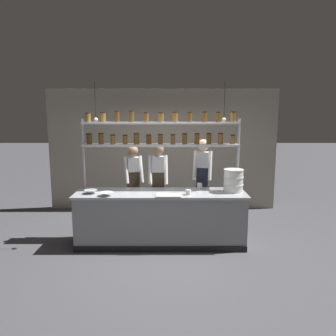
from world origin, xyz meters
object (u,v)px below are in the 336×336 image
(container_stack, at_px, (234,180))
(prep_bowl_near_left, at_px, (91,192))
(chef_center, at_px, (158,182))
(serving_cup_by_board, at_px, (200,186))
(cutting_board, at_px, (168,195))
(prep_bowl_center_front, at_px, (107,194))
(spice_shelf_unit, at_px, (161,136))
(chef_left, at_px, (134,181))
(serving_cup_front, at_px, (189,192))
(chef_right, at_px, (203,177))

(container_stack, relative_size, prep_bowl_near_left, 1.75)
(chef_center, bearing_deg, serving_cup_by_board, -24.68)
(cutting_board, height_order, prep_bowl_center_front, prep_bowl_center_front)
(spice_shelf_unit, relative_size, chef_center, 1.64)
(chef_center, relative_size, prep_bowl_near_left, 7.65)
(prep_bowl_center_front, bearing_deg, chef_left, 73.44)
(chef_center, distance_m, prep_bowl_near_left, 1.29)
(serving_cup_front, bearing_deg, prep_bowl_near_left, 177.12)
(chef_right, height_order, prep_bowl_center_front, chef_right)
(prep_bowl_near_left, height_order, prep_bowl_center_front, prep_bowl_center_front)
(spice_shelf_unit, xyz_separation_m, chef_center, (-0.05, 0.24, -0.87))
(chef_left, height_order, chef_right, chef_right)
(chef_left, height_order, chef_center, chef_center)
(cutting_board, bearing_deg, prep_bowl_center_front, 179.63)
(chef_left, xyz_separation_m, prep_bowl_center_front, (-0.33, -1.10, 0.01))
(chef_center, bearing_deg, serving_cup_front, -57.71)
(spice_shelf_unit, distance_m, prep_bowl_near_left, 1.53)
(container_stack, relative_size, prep_bowl_center_front, 1.70)
(spice_shelf_unit, xyz_separation_m, prep_bowl_center_front, (-0.87, -0.58, -0.90))
(chef_left, bearing_deg, spice_shelf_unit, -60.00)
(chef_right, relative_size, prep_bowl_center_front, 7.70)
(cutting_board, distance_m, serving_cup_front, 0.35)
(serving_cup_front, bearing_deg, prep_bowl_center_front, -176.35)
(chef_left, xyz_separation_m, cutting_board, (0.68, -1.10, -0.01))
(chef_right, relative_size, prep_bowl_near_left, 7.93)
(chef_left, height_order, container_stack, chef_left)
(chef_center, relative_size, serving_cup_by_board, 16.86)
(prep_bowl_near_left, bearing_deg, chef_right, 24.72)
(chef_center, height_order, chef_right, chef_right)
(serving_cup_front, bearing_deg, cutting_board, -164.62)
(container_stack, distance_m, prep_bowl_center_front, 2.15)
(chef_center, bearing_deg, container_stack, -24.60)
(prep_bowl_near_left, bearing_deg, cutting_board, -7.63)
(chef_center, xyz_separation_m, prep_bowl_center_front, (-0.82, -0.82, -0.03))
(chef_left, bearing_deg, prep_bowl_near_left, -140.73)
(spice_shelf_unit, distance_m, prep_bowl_center_front, 1.38)
(serving_cup_by_board, bearing_deg, chef_right, 78.77)
(chef_left, distance_m, container_stack, 1.97)
(chef_left, relative_size, cutting_board, 4.10)
(spice_shelf_unit, relative_size, container_stack, 7.16)
(serving_cup_front, bearing_deg, chef_center, 125.31)
(chef_left, distance_m, chef_right, 1.36)
(chef_right, xyz_separation_m, cutting_board, (-0.67, -1.08, -0.09))
(prep_bowl_near_left, xyz_separation_m, serving_cup_front, (1.64, -0.08, 0.01))
(container_stack, height_order, prep_bowl_near_left, container_stack)
(spice_shelf_unit, relative_size, serving_cup_by_board, 27.68)
(prep_bowl_center_front, bearing_deg, serving_cup_by_board, 18.55)
(chef_left, height_order, cutting_board, chef_left)
(cutting_board, bearing_deg, prep_bowl_near_left, 172.37)
(cutting_board, distance_m, serving_cup_by_board, 0.78)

